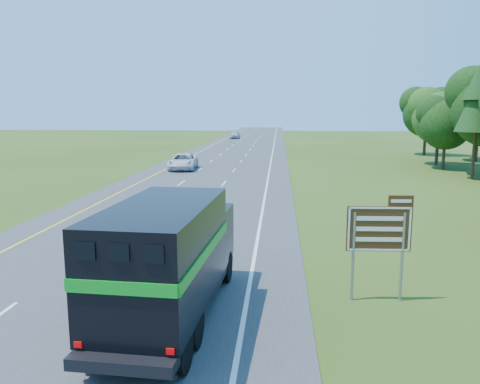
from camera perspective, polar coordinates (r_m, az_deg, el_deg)
The scene contains 6 objects.
road at distance 51.73m, azimuth -2.44°, elevation 3.07°, with size 15.00×260.00×0.04m, color #38383A.
lane_markings at distance 51.73m, azimuth -2.44°, elevation 3.10°, with size 11.15×260.00×0.01m.
horse_truck at distance 13.74m, azimuth -8.57°, elevation -7.78°, with size 2.96×8.18×3.56m.
white_suv at distance 49.68m, azimuth -6.95°, elevation 3.70°, with size 2.72×5.90×1.64m, color silver.
far_car at distance 105.78m, azimuth -0.63°, elevation 6.96°, with size 1.91×4.74×1.61m, color #B8B7BF.
exit_sign at distance 15.57m, azimuth 16.70°, elevation -4.81°, with size 2.05×0.17×3.48m.
Camera 1 is at (6.47, -0.97, 6.07)m, focal length 35.00 mm.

